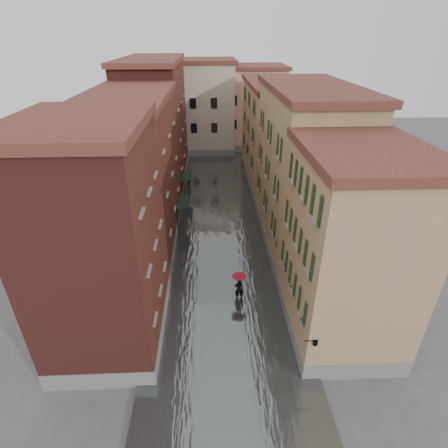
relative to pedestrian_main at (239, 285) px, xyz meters
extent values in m
plane|color=#4F4F51|center=(-1.06, -0.87, -1.28)|extent=(120.00, 120.00, 0.00)
cube|color=#4B5253|center=(-1.06, 12.13, -1.18)|extent=(10.00, 60.00, 0.20)
cube|color=maroon|center=(-8.06, -2.87, 5.22)|extent=(6.00, 8.00, 13.00)
cube|color=brown|center=(-8.06, 8.13, 4.97)|extent=(6.00, 14.00, 12.50)
cube|color=maroon|center=(-8.06, 23.13, 5.72)|extent=(6.00, 16.00, 14.00)
cube|color=tan|center=(5.94, -2.87, 4.47)|extent=(6.00, 8.00, 11.50)
cube|color=tan|center=(5.94, 8.13, 5.22)|extent=(6.00, 14.00, 13.00)
cube|color=tan|center=(5.94, 23.13, 4.47)|extent=(6.00, 16.00, 11.50)
cube|color=beige|center=(-4.06, 37.13, 5.22)|extent=(12.00, 9.00, 13.00)
cube|color=#D2A193|center=(4.94, 39.13, 4.72)|extent=(10.00, 9.00, 12.00)
cube|color=black|center=(-4.51, 11.23, 1.27)|extent=(1.09, 3.24, 0.31)
cylinder|color=black|center=(-5.01, 9.61, 0.12)|extent=(0.06, 0.06, 2.80)
cylinder|color=black|center=(-5.01, 12.85, 0.12)|extent=(0.06, 0.06, 2.80)
cube|color=black|center=(-4.51, 18.08, 1.27)|extent=(1.09, 3.17, 0.31)
cylinder|color=black|center=(-5.01, 16.50, 0.12)|extent=(0.06, 0.06, 2.80)
cylinder|color=black|center=(-5.01, 19.67, 0.12)|extent=(0.06, 0.06, 2.80)
cylinder|color=black|center=(2.99, -6.87, 1.82)|extent=(0.60, 0.05, 0.05)
cube|color=black|center=(3.29, -6.87, 1.72)|extent=(0.22, 0.22, 0.35)
cube|color=beige|center=(3.29, -6.87, 1.72)|extent=(0.14, 0.14, 0.24)
cube|color=brown|center=(3.06, -5.49, 1.87)|extent=(0.22, 0.85, 0.18)
imported|color=#265926|center=(3.06, -5.49, 2.29)|extent=(0.59, 0.51, 0.66)
cube|color=brown|center=(3.06, -2.72, 1.87)|extent=(0.22, 0.85, 0.18)
imported|color=#265926|center=(3.06, -2.72, 2.29)|extent=(0.59, 0.51, 0.66)
cube|color=brown|center=(3.06, -0.43, 1.87)|extent=(0.22, 0.85, 0.18)
imported|color=#265926|center=(3.06, -0.43, 2.29)|extent=(0.59, 0.51, 0.66)
cube|color=brown|center=(3.06, 2.28, 1.87)|extent=(0.22, 0.85, 0.18)
imported|color=#265926|center=(3.06, 2.28, 2.29)|extent=(0.59, 0.51, 0.66)
cube|color=brown|center=(3.06, 4.23, 1.87)|extent=(0.22, 0.85, 0.18)
imported|color=#265926|center=(3.06, 4.23, 2.29)|extent=(0.59, 0.51, 0.66)
imported|color=black|center=(0.00, 0.00, -0.37)|extent=(0.67, 0.45, 1.81)
cube|color=beige|center=(-0.28, 0.05, -0.33)|extent=(0.08, 0.30, 0.38)
cylinder|color=black|center=(0.00, 0.00, 0.07)|extent=(0.02, 0.02, 1.00)
cone|color=#B20B23|center=(0.00, 0.00, 0.64)|extent=(1.04, 1.04, 0.28)
imported|color=black|center=(-4.44, 20.77, -0.49)|extent=(0.88, 0.75, 1.57)
camera|label=1|loc=(-1.93, -19.37, 15.63)|focal=28.00mm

